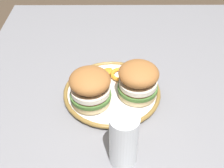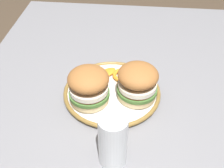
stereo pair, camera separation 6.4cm
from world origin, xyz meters
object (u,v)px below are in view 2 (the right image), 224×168
object	(u,v)px
sandwich_half_right	(89,85)
dinner_plate	(112,92)
sandwich_half_left	(138,82)
drinking_glass	(113,143)
dining_table	(126,131)

from	to	relation	value
sandwich_half_right	dinner_plate	bearing A→B (deg)	-52.25
sandwich_half_left	sandwich_half_right	distance (m)	0.13
dinner_plate	drinking_glass	distance (m)	0.23
dining_table	dinner_plate	world-z (taller)	dinner_plate
sandwich_half_left	sandwich_half_right	size ratio (longest dim) A/B	0.95
dining_table	drinking_glass	distance (m)	0.23
dining_table	dinner_plate	size ratio (longest dim) A/B	4.54
dining_table	drinking_glass	bearing A→B (deg)	172.23
dinner_plate	sandwich_half_left	distance (m)	0.09
sandwich_half_right	dining_table	bearing A→B (deg)	-95.10
sandwich_half_left	sandwich_half_right	bearing A→B (deg)	102.28
dining_table	drinking_glass	size ratio (longest dim) A/B	9.13
dining_table	sandwich_half_left	xyz separation A→B (m)	(0.04, -0.02, 0.16)
sandwich_half_left	dining_table	bearing A→B (deg)	147.26
dinner_plate	sandwich_half_right	xyz separation A→B (m)	(-0.04, 0.06, 0.06)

